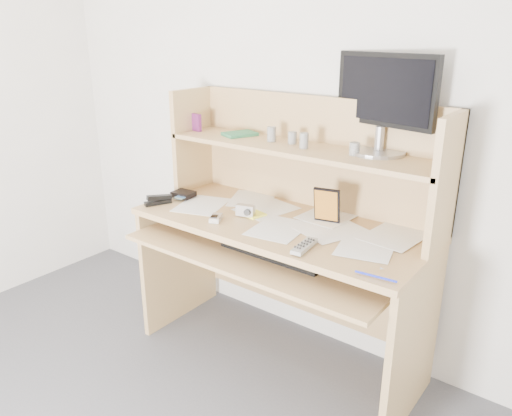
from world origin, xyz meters
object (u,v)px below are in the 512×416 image
Objects in this scene: keyboard at (277,250)px; monitor at (384,101)px; desk at (289,227)px; game_case at (327,205)px; tv_remote at (304,246)px.

keyboard is 1.04× the size of monitor.
game_case is (0.19, 0.03, 0.15)m from desk.
monitor is (0.09, 0.46, 0.54)m from tv_remote.
game_case is at bearing -124.33° from monitor.
tv_remote is at bearing -46.90° from desk.
keyboard is 0.80m from monitor.
desk is at bearing -140.31° from monitor.
tv_remote is 0.34× the size of monitor.
monitor is (0.16, 0.16, 0.47)m from game_case.
tv_remote is at bearing -20.90° from keyboard.
keyboard is at bearing -70.64° from desk.
desk reaches higher than game_case.
desk is at bearing 175.18° from game_case.
tv_remote reaches higher than keyboard.
tv_remote is 1.00× the size of game_case.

